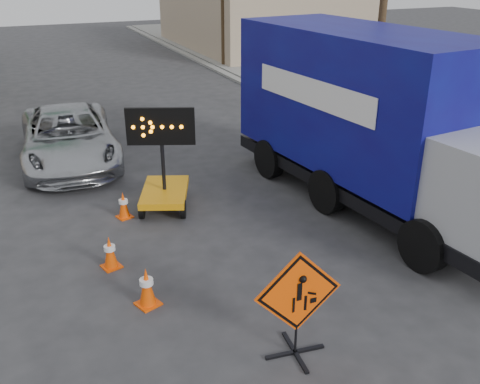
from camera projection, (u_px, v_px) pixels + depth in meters
curb_right at (285, 103)px, 23.07m from camera, size 0.40×60.00×0.12m
sidewalk_right at (330, 97)px, 23.91m from camera, size 4.00×60.00×0.15m
building_right_far at (258, 13)px, 36.86m from camera, size 10.00×14.00×4.60m
construction_sign at (298, 302)px, 8.20m from camera, size 1.41×1.00×1.88m
arrow_board at (164, 185)px, 13.38m from camera, size 1.70×2.10×2.60m
pickup_truck at (69, 137)px, 16.29m from camera, size 3.10×6.03×1.63m
box_truck at (373, 130)px, 13.16m from camera, size 3.57×9.23×4.27m
cone_a at (147, 287)px, 9.64m from camera, size 0.50×0.50×0.77m
cone_b at (110, 252)px, 10.84m from camera, size 0.44×0.44×0.71m
cone_c at (124, 205)px, 12.94m from camera, size 0.42×0.42×0.67m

